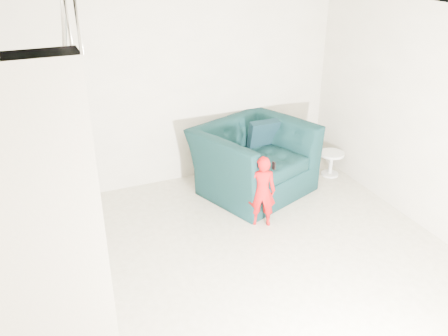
# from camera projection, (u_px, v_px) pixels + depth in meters

# --- Properties ---
(floor) EXTENTS (5.50, 5.50, 0.00)m
(floor) POSITION_uv_depth(u_px,v_px,m) (255.00, 289.00, 5.00)
(floor) COLOR gray
(floor) RESTS_ON ground
(ceiling) EXTENTS (5.50, 5.50, 0.00)m
(ceiling) POSITION_uv_depth(u_px,v_px,m) (265.00, 25.00, 3.81)
(ceiling) COLOR silver
(ceiling) RESTS_ON back_wall
(back_wall) EXTENTS (5.00, 0.00, 5.00)m
(back_wall) POSITION_uv_depth(u_px,v_px,m) (172.00, 93.00, 6.68)
(back_wall) COLOR #B3A791
(back_wall) RESTS_ON floor
(armchair) EXTENTS (1.87, 1.75, 0.97)m
(armchair) POSITION_uv_depth(u_px,v_px,m) (254.00, 159.00, 6.74)
(armchair) COLOR black
(armchair) RESTS_ON floor
(toddler) EXTENTS (0.41, 0.35, 0.96)m
(toddler) POSITION_uv_depth(u_px,v_px,m) (262.00, 191.00, 5.92)
(toddler) COLOR #A2050E
(toddler) RESTS_ON floor
(side_table) EXTENTS (0.38, 0.38, 0.38)m
(side_table) POSITION_uv_depth(u_px,v_px,m) (331.00, 160.00, 7.27)
(side_table) COLOR silver
(side_table) RESTS_ON floor
(staircase) EXTENTS (1.02, 3.03, 3.62)m
(staircase) POSITION_uv_depth(u_px,v_px,m) (36.00, 227.00, 4.34)
(staircase) COLOR #ADA089
(staircase) RESTS_ON floor
(cushion) EXTENTS (0.44, 0.21, 0.44)m
(cushion) POSITION_uv_depth(u_px,v_px,m) (263.00, 134.00, 6.94)
(cushion) COLOR black
(cushion) RESTS_ON armchair
(throw) EXTENTS (0.04, 0.44, 0.49)m
(throw) POSITION_uv_depth(u_px,v_px,m) (212.00, 156.00, 6.53)
(throw) COLOR black
(throw) RESTS_ON armchair
(phone) EXTENTS (0.03, 0.05, 0.10)m
(phone) POSITION_uv_depth(u_px,v_px,m) (274.00, 166.00, 5.77)
(phone) COLOR black
(phone) RESTS_ON toddler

